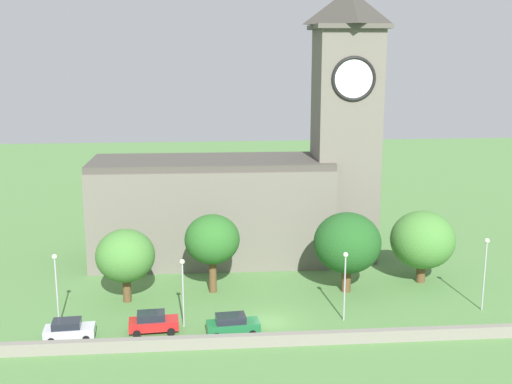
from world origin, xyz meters
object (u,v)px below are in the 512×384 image
(car_red, at_px, (153,322))
(streetlamp_east_mid, at_px, (485,263))
(car_green, at_px, (233,325))
(tree_riverside_east, at_px, (212,240))
(streetlamp_west_end, at_px, (56,278))
(tree_churchyard, at_px, (347,243))
(streetlamp_west_mid, at_px, (183,281))
(church, at_px, (254,183))
(tree_riverside_west, at_px, (125,256))
(streetlamp_central, at_px, (345,275))
(tree_by_tower, at_px, (423,240))
(car_silver, at_px, (69,329))

(car_red, bearing_deg, streetlamp_east_mid, 4.26)
(car_green, bearing_deg, tree_riverside_east, 98.33)
(streetlamp_west_end, bearing_deg, tree_churchyard, 12.42)
(streetlamp_west_mid, height_order, tree_riverside_east, tree_riverside_east)
(church, distance_m, tree_churchyard, 14.70)
(streetlamp_west_end, distance_m, tree_riverside_east, 15.40)
(car_green, distance_m, tree_riverside_west, 13.31)
(streetlamp_west_end, height_order, streetlamp_west_mid, streetlamp_west_end)
(streetlamp_west_mid, bearing_deg, streetlamp_central, 0.46)
(car_red, relative_size, tree_by_tower, 0.57)
(tree_riverside_east, bearing_deg, tree_riverside_west, -167.60)
(car_silver, height_order, streetlamp_central, streetlamp_central)
(streetlamp_central, bearing_deg, streetlamp_west_mid, -179.54)
(streetlamp_west_end, bearing_deg, car_green, -11.54)
(car_silver, xyz_separation_m, tree_by_tower, (34.01, 10.80, 3.71))
(streetlamp_central, height_order, streetlamp_east_mid, streetlamp_east_mid)
(streetlamp_west_end, distance_m, tree_by_tower, 36.32)
(streetlamp_west_mid, relative_size, streetlamp_east_mid, 0.89)
(car_green, height_order, tree_by_tower, tree_by_tower)
(streetlamp_central, bearing_deg, car_red, -176.36)
(car_silver, bearing_deg, tree_riverside_west, 63.47)
(tree_riverside_west, bearing_deg, tree_by_tower, 5.41)
(car_silver, height_order, tree_by_tower, tree_by_tower)
(streetlamp_central, relative_size, streetlamp_east_mid, 0.92)
(car_green, bearing_deg, car_red, 171.22)
(streetlamp_central, bearing_deg, streetlamp_west_end, 177.80)
(tree_by_tower, bearing_deg, tree_riverside_west, -174.59)
(car_red, bearing_deg, streetlamp_west_mid, 20.34)
(car_silver, relative_size, tree_riverside_west, 0.59)
(car_green, height_order, tree_churchyard, tree_churchyard)
(tree_by_tower, distance_m, tree_riverside_west, 30.17)
(streetlamp_west_mid, xyz_separation_m, tree_riverside_east, (2.73, 8.05, 1.24))
(streetlamp_central, xyz_separation_m, tree_churchyard, (1.75, 6.93, 0.75))
(car_green, bearing_deg, tree_by_tower, 28.67)
(car_green, bearing_deg, tree_riverside_west, 139.90)
(streetlamp_east_mid, relative_size, tree_churchyard, 0.86)
(car_red, distance_m, tree_churchyard, 20.73)
(tree_riverside_east, bearing_deg, car_silver, -141.45)
(church, relative_size, streetlamp_west_mid, 5.30)
(tree_by_tower, distance_m, tree_churchyard, 8.64)
(church, relative_size, tree_riverside_west, 4.58)
(streetlamp_west_end, relative_size, tree_riverside_east, 0.83)
(streetlamp_east_mid, xyz_separation_m, tree_churchyard, (-11.63, 5.75, 0.42))
(streetlamp_west_end, bearing_deg, streetlamp_central, -2.20)
(tree_by_tower, bearing_deg, streetlamp_west_end, -167.31)
(church, bearing_deg, streetlamp_central, -70.43)
(car_red, height_order, tree_by_tower, tree_by_tower)
(tree_by_tower, height_order, tree_riverside_west, tree_by_tower)
(car_red, bearing_deg, tree_riverside_east, 59.45)
(tree_riverside_east, bearing_deg, church, 64.36)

